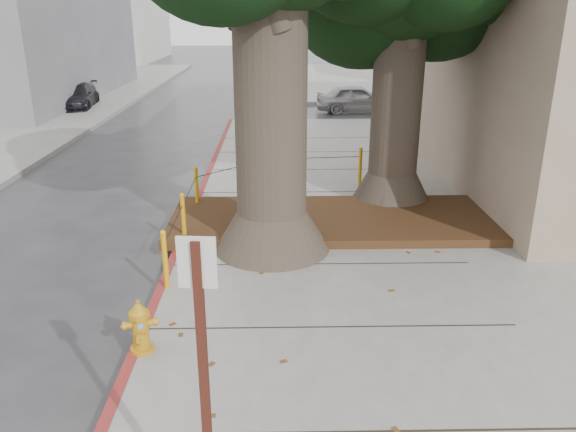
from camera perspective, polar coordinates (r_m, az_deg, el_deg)
name	(u,v)px	position (r m, az deg, el deg)	size (l,w,h in m)	color
ground	(293,337)	(7.73, 0.56, -12.20)	(140.00, 140.00, 0.00)	#28282B
sidewalk_far	(373,79)	(37.28, 8.65, 13.57)	(16.00, 20.00, 0.15)	slate
curb_red	(175,257)	(10.06, -11.37, -4.11)	(0.14, 26.00, 0.16)	maroon
planter_bed	(333,220)	(11.19, 4.57, -0.39)	(6.40, 2.60, 0.16)	black
building_side_white	(571,5)	(36.35, 26.80, 18.62)	(10.00, 10.00, 9.00)	silver
bollard_ring	(245,192)	(11.46, -4.43, 2.41)	(3.79, 5.39, 0.95)	#D4950B
fire_hydrant	(140,327)	(7.24, -14.79, -10.83)	(0.37, 0.36, 0.70)	#C88814
signpost	(204,386)	(4.19, -8.49, -16.67)	(0.26, 0.07, 2.62)	#471911
car_silver	(357,99)	(24.95, 6.99, 11.76)	(1.41, 3.50, 1.19)	#A2A2A7
car_red	(522,99)	(26.92, 22.66, 10.92)	(1.19, 3.41, 1.12)	maroon
car_dark	(76,97)	(27.29, -20.76, 11.26)	(1.56, 3.84, 1.12)	black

